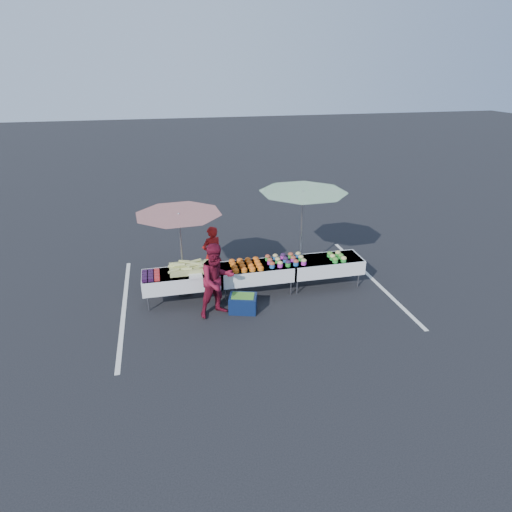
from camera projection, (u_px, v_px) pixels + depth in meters
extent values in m
plane|color=black|center=(256.00, 292.00, 10.75)|extent=(80.00, 80.00, 0.00)
cube|color=silver|center=(124.00, 307.00, 10.09)|extent=(0.10, 5.00, 0.00)
cube|color=silver|center=(373.00, 279.00, 11.40)|extent=(0.10, 5.00, 0.00)
cube|color=white|center=(182.00, 273.00, 10.08)|extent=(1.80, 0.75, 0.04)
cube|color=white|center=(182.00, 279.00, 10.15)|extent=(1.86, 0.81, 0.36)
cylinder|color=slate|center=(148.00, 303.00, 9.87)|extent=(0.04, 0.04, 0.39)
cylinder|color=slate|center=(148.00, 291.00, 10.40)|extent=(0.04, 0.04, 0.39)
cylinder|color=slate|center=(219.00, 295.00, 10.20)|extent=(0.04, 0.04, 0.39)
cylinder|color=slate|center=(215.00, 284.00, 10.73)|extent=(0.04, 0.04, 0.39)
cube|color=white|center=(256.00, 266.00, 10.45)|extent=(1.80, 0.75, 0.04)
cube|color=white|center=(256.00, 272.00, 10.51)|extent=(1.86, 0.81, 0.36)
cylinder|color=slate|center=(225.00, 295.00, 10.24)|extent=(0.04, 0.04, 0.39)
cylinder|color=slate|center=(222.00, 283.00, 10.76)|extent=(0.04, 0.04, 0.39)
cylinder|color=slate|center=(291.00, 287.00, 10.57)|extent=(0.04, 0.04, 0.39)
cylinder|color=slate|center=(284.00, 277.00, 11.10)|extent=(0.04, 0.04, 0.39)
cube|color=white|center=(325.00, 259.00, 10.82)|extent=(1.80, 0.75, 0.04)
cube|color=white|center=(325.00, 265.00, 10.88)|extent=(1.86, 0.81, 0.36)
cylinder|color=slate|center=(297.00, 287.00, 10.60)|extent=(0.04, 0.04, 0.39)
cylinder|color=slate|center=(290.00, 276.00, 11.13)|extent=(0.04, 0.04, 0.39)
cylinder|color=slate|center=(358.00, 280.00, 10.94)|extent=(0.04, 0.04, 0.39)
cylinder|color=slate|center=(349.00, 270.00, 11.46)|extent=(0.04, 0.04, 0.39)
cube|color=black|center=(144.00, 280.00, 9.64)|extent=(0.12, 0.12, 0.08)
cube|color=black|center=(144.00, 277.00, 9.77)|extent=(0.12, 0.12, 0.08)
cube|color=black|center=(145.00, 274.00, 9.89)|extent=(0.12, 0.12, 0.08)
cube|color=black|center=(145.00, 272.00, 10.02)|extent=(0.12, 0.12, 0.08)
cube|color=black|center=(151.00, 279.00, 9.67)|extent=(0.12, 0.12, 0.08)
cube|color=black|center=(151.00, 277.00, 9.80)|extent=(0.12, 0.12, 0.08)
cube|color=black|center=(151.00, 274.00, 9.92)|extent=(0.12, 0.12, 0.08)
cube|color=black|center=(151.00, 271.00, 10.05)|extent=(0.12, 0.12, 0.08)
cube|color=#B41332|center=(157.00, 279.00, 9.70)|extent=(0.12, 0.12, 0.08)
cube|color=#B41332|center=(157.00, 276.00, 9.83)|extent=(0.12, 0.12, 0.08)
cube|color=#B41332|center=(157.00, 273.00, 9.95)|extent=(0.12, 0.12, 0.08)
cube|color=#B41332|center=(157.00, 271.00, 10.08)|extent=(0.12, 0.12, 0.08)
cube|color=#9FB45C|center=(192.00, 268.00, 10.14)|extent=(1.05, 0.55, 0.14)
cylinder|color=#9FB45C|center=(204.00, 263.00, 10.32)|extent=(0.27, 0.09, 0.10)
cylinder|color=#9FB45C|center=(175.00, 265.00, 10.06)|extent=(0.27, 0.14, 0.07)
cylinder|color=#9FB45C|center=(197.00, 264.00, 10.01)|extent=(0.27, 0.14, 0.09)
cylinder|color=#9FB45C|center=(174.00, 267.00, 10.07)|extent=(0.27, 0.15, 0.10)
cylinder|color=#9FB45C|center=(184.00, 266.00, 10.02)|extent=(0.27, 0.15, 0.08)
cylinder|color=#9FB45C|center=(190.00, 263.00, 10.12)|extent=(0.27, 0.10, 0.10)
cylinder|color=#9FB45C|center=(190.00, 265.00, 10.01)|extent=(0.27, 0.07, 0.08)
cylinder|color=#9FB45C|center=(187.00, 269.00, 9.92)|extent=(0.27, 0.14, 0.09)
cylinder|color=#9FB45C|center=(184.00, 261.00, 10.24)|extent=(0.27, 0.12, 0.08)
cylinder|color=#9FB45C|center=(210.00, 263.00, 10.30)|extent=(0.27, 0.16, 0.08)
cylinder|color=#9FB45C|center=(178.00, 266.00, 10.00)|extent=(0.27, 0.11, 0.07)
cylinder|color=#9FB45C|center=(189.00, 271.00, 9.90)|extent=(0.27, 0.10, 0.07)
cylinder|color=#9FB45C|center=(196.00, 261.00, 10.25)|extent=(0.27, 0.12, 0.08)
cylinder|color=#9FB45C|center=(174.00, 271.00, 9.82)|extent=(0.27, 0.15, 0.08)
cylinder|color=#9FB45C|center=(177.00, 264.00, 10.06)|extent=(0.27, 0.10, 0.08)
cylinder|color=#9FB45C|center=(201.00, 265.00, 10.11)|extent=(0.27, 0.16, 0.10)
cylinder|color=#9FB45C|center=(180.00, 265.00, 9.96)|extent=(0.27, 0.12, 0.09)
cylinder|color=#9FB45C|center=(204.00, 266.00, 9.94)|extent=(0.27, 0.09, 0.07)
cube|color=white|center=(196.00, 276.00, 9.86)|extent=(0.30, 0.25, 0.05)
cylinder|color=orange|center=(236.00, 272.00, 10.07)|extent=(0.15, 0.15, 0.05)
ellipsoid|color=#EE540D|center=(236.00, 270.00, 10.05)|extent=(0.15, 0.15, 0.08)
cylinder|color=orange|center=(235.00, 268.00, 10.23)|extent=(0.15, 0.15, 0.05)
ellipsoid|color=#EE540D|center=(235.00, 267.00, 10.21)|extent=(0.15, 0.15, 0.08)
cylinder|color=orange|center=(233.00, 265.00, 10.39)|extent=(0.15, 0.15, 0.05)
ellipsoid|color=#EE540D|center=(233.00, 264.00, 10.37)|extent=(0.15, 0.15, 0.08)
cylinder|color=orange|center=(232.00, 262.00, 10.55)|extent=(0.15, 0.15, 0.05)
ellipsoid|color=#EE540D|center=(232.00, 261.00, 10.53)|extent=(0.15, 0.15, 0.08)
cylinder|color=orange|center=(244.00, 271.00, 10.11)|extent=(0.15, 0.15, 0.05)
ellipsoid|color=#EE540D|center=(244.00, 269.00, 10.09)|extent=(0.15, 0.15, 0.08)
cylinder|color=orange|center=(243.00, 268.00, 10.27)|extent=(0.15, 0.15, 0.05)
ellipsoid|color=#EE540D|center=(243.00, 266.00, 10.25)|extent=(0.15, 0.15, 0.08)
cylinder|color=orange|center=(241.00, 264.00, 10.43)|extent=(0.15, 0.15, 0.05)
ellipsoid|color=#EE540D|center=(241.00, 263.00, 10.41)|extent=(0.15, 0.15, 0.08)
cylinder|color=orange|center=(240.00, 261.00, 10.59)|extent=(0.15, 0.15, 0.05)
ellipsoid|color=#EE540D|center=(240.00, 260.00, 10.57)|extent=(0.15, 0.15, 0.08)
cylinder|color=orange|center=(252.00, 270.00, 10.15)|extent=(0.15, 0.15, 0.05)
ellipsoid|color=#EE540D|center=(252.00, 268.00, 10.14)|extent=(0.15, 0.15, 0.08)
cylinder|color=orange|center=(251.00, 267.00, 10.31)|extent=(0.15, 0.15, 0.05)
ellipsoid|color=#EE540D|center=(251.00, 265.00, 10.30)|extent=(0.15, 0.15, 0.08)
cylinder|color=orange|center=(249.00, 264.00, 10.47)|extent=(0.15, 0.15, 0.05)
ellipsoid|color=#EE540D|center=(249.00, 262.00, 10.46)|extent=(0.15, 0.15, 0.08)
cylinder|color=orange|center=(248.00, 261.00, 10.63)|extent=(0.15, 0.15, 0.05)
ellipsoid|color=#EE540D|center=(248.00, 259.00, 10.62)|extent=(0.15, 0.15, 0.08)
cylinder|color=orange|center=(261.00, 269.00, 10.19)|extent=(0.15, 0.15, 0.05)
ellipsoid|color=#EE540D|center=(261.00, 268.00, 10.18)|extent=(0.15, 0.15, 0.08)
cylinder|color=orange|center=(259.00, 266.00, 10.35)|extent=(0.15, 0.15, 0.05)
ellipsoid|color=#EE540D|center=(259.00, 264.00, 10.34)|extent=(0.15, 0.15, 0.08)
cylinder|color=orange|center=(257.00, 263.00, 10.51)|extent=(0.15, 0.15, 0.05)
ellipsoid|color=#EE540D|center=(257.00, 261.00, 10.50)|extent=(0.15, 0.15, 0.08)
cylinder|color=orange|center=(256.00, 260.00, 10.67)|extent=(0.15, 0.15, 0.05)
ellipsoid|color=#EE540D|center=(256.00, 258.00, 10.66)|extent=(0.15, 0.15, 0.08)
cylinder|color=#22599F|center=(272.00, 266.00, 10.30)|extent=(0.13, 0.13, 0.10)
ellipsoid|color=maroon|center=(272.00, 264.00, 10.27)|extent=(0.14, 0.14, 0.10)
cylinder|color=#C42AB3|center=(270.00, 262.00, 10.49)|extent=(0.13, 0.13, 0.10)
ellipsoid|color=maroon|center=(270.00, 260.00, 10.47)|extent=(0.14, 0.14, 0.10)
cylinder|color=green|center=(268.00, 259.00, 10.69)|extent=(0.13, 0.13, 0.10)
ellipsoid|color=maroon|center=(268.00, 256.00, 10.66)|extent=(0.14, 0.14, 0.10)
cylinder|color=#C42AB3|center=(280.00, 265.00, 10.34)|extent=(0.13, 0.13, 0.10)
ellipsoid|color=#C7BD60|center=(280.00, 263.00, 10.31)|extent=(0.14, 0.14, 0.10)
cylinder|color=green|center=(278.00, 261.00, 10.53)|extent=(0.13, 0.13, 0.10)
ellipsoid|color=#C7BD60|center=(278.00, 259.00, 10.51)|extent=(0.14, 0.14, 0.10)
cylinder|color=#22599F|center=(275.00, 258.00, 10.73)|extent=(0.13, 0.13, 0.10)
ellipsoid|color=#C7BD60|center=(275.00, 256.00, 10.70)|extent=(0.14, 0.14, 0.10)
cylinder|color=green|center=(288.00, 264.00, 10.38)|extent=(0.13, 0.13, 0.10)
ellipsoid|color=black|center=(288.00, 262.00, 10.35)|extent=(0.14, 0.14, 0.10)
cylinder|color=#22599F|center=(285.00, 261.00, 10.57)|extent=(0.13, 0.13, 0.10)
ellipsoid|color=black|center=(286.00, 258.00, 10.55)|extent=(0.14, 0.14, 0.10)
cylinder|color=#C42AB3|center=(283.00, 257.00, 10.77)|extent=(0.13, 0.13, 0.10)
ellipsoid|color=black|center=(283.00, 255.00, 10.75)|extent=(0.14, 0.14, 0.10)
cylinder|color=#22599F|center=(296.00, 264.00, 10.42)|extent=(0.13, 0.13, 0.10)
ellipsoid|color=maroon|center=(296.00, 261.00, 10.39)|extent=(0.14, 0.14, 0.10)
cylinder|color=#C42AB3|center=(293.00, 260.00, 10.61)|extent=(0.13, 0.13, 0.10)
ellipsoid|color=maroon|center=(293.00, 258.00, 10.59)|extent=(0.14, 0.14, 0.10)
cylinder|color=green|center=(291.00, 256.00, 10.81)|extent=(0.13, 0.13, 0.10)
ellipsoid|color=maroon|center=(291.00, 254.00, 10.79)|extent=(0.14, 0.14, 0.10)
cylinder|color=#C42AB3|center=(304.00, 263.00, 10.46)|extent=(0.13, 0.13, 0.10)
ellipsoid|color=#C7BD60|center=(304.00, 261.00, 10.44)|extent=(0.14, 0.14, 0.10)
cylinder|color=green|center=(301.00, 259.00, 10.66)|extent=(0.13, 0.13, 0.10)
ellipsoid|color=#C7BD60|center=(301.00, 257.00, 10.63)|extent=(0.14, 0.14, 0.10)
cylinder|color=#22599F|center=(298.00, 256.00, 10.85)|extent=(0.13, 0.13, 0.10)
ellipsoid|color=#C7BD60|center=(298.00, 253.00, 10.83)|extent=(0.14, 0.14, 0.10)
cylinder|color=green|center=(335.00, 261.00, 10.57)|extent=(0.14, 0.14, 0.08)
ellipsoid|color=#2F7820|center=(335.00, 259.00, 10.55)|extent=(0.14, 0.14, 0.11)
cylinder|color=green|center=(332.00, 258.00, 10.73)|extent=(0.14, 0.14, 0.08)
ellipsoid|color=#ACB14F|center=(333.00, 256.00, 10.71)|extent=(0.14, 0.14, 0.11)
cylinder|color=green|center=(330.00, 255.00, 10.89)|extent=(0.14, 0.14, 0.08)
ellipsoid|color=#2F7820|center=(330.00, 253.00, 10.87)|extent=(0.14, 0.14, 0.11)
cylinder|color=green|center=(344.00, 260.00, 10.62)|extent=(0.14, 0.14, 0.08)
ellipsoid|color=#ACB14F|center=(344.00, 258.00, 10.60)|extent=(0.14, 0.14, 0.11)
cylinder|color=green|center=(341.00, 257.00, 10.78)|extent=(0.14, 0.14, 0.08)
ellipsoid|color=#2F7820|center=(341.00, 255.00, 10.76)|extent=(0.14, 0.14, 0.11)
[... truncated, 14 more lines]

